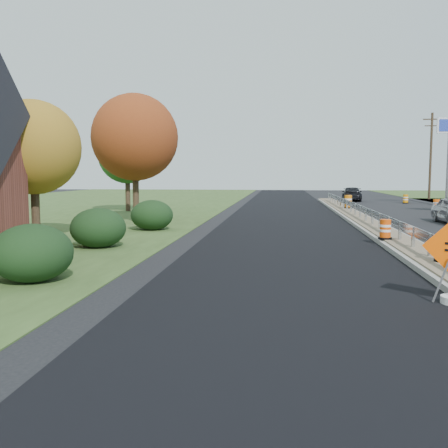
# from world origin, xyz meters

# --- Properties ---
(ground) EXTENTS (140.00, 140.00, 0.00)m
(ground) POSITION_xyz_m (0.00, 0.00, 0.00)
(ground) COLOR black
(ground) RESTS_ON ground
(milled_overlay) EXTENTS (7.20, 120.00, 0.01)m
(milled_overlay) POSITION_xyz_m (-4.40, 10.00, 0.01)
(milled_overlay) COLOR black
(milled_overlay) RESTS_ON ground
(median) EXTENTS (1.60, 55.00, 0.23)m
(median) POSITION_xyz_m (0.00, 8.00, 0.11)
(median) COLOR gray
(median) RESTS_ON ground
(guardrail) EXTENTS (0.10, 46.15, 0.72)m
(guardrail) POSITION_xyz_m (0.00, 9.00, 0.73)
(guardrail) COLOR silver
(guardrail) RESTS_ON median
(utility_pole_north) EXTENTS (1.90, 0.26, 9.40)m
(utility_pole_north) POSITION_xyz_m (11.50, 39.00, 4.93)
(utility_pole_north) COLOR #473523
(utility_pole_north) RESTS_ON ground
(hedge_south) EXTENTS (2.09, 2.09, 1.52)m
(hedge_south) POSITION_xyz_m (-11.00, -6.00, 0.76)
(hedge_south) COLOR black
(hedge_south) RESTS_ON ground
(hedge_mid) EXTENTS (2.09, 2.09, 1.52)m
(hedge_mid) POSITION_xyz_m (-11.50, 0.00, 0.76)
(hedge_mid) COLOR black
(hedge_mid) RESTS_ON ground
(hedge_north) EXTENTS (2.09, 2.09, 1.52)m
(hedge_north) POSITION_xyz_m (-11.00, 6.00, 0.76)
(hedge_north) COLOR black
(hedge_north) RESTS_ON ground
(tree_near_yellow) EXTENTS (3.96, 3.96, 5.88)m
(tree_near_yellow) POSITION_xyz_m (-15.00, 2.00, 3.89)
(tree_near_yellow) COLOR #473523
(tree_near_yellow) RESTS_ON ground
(tree_near_red) EXTENTS (4.95, 4.95, 7.35)m
(tree_near_red) POSITION_xyz_m (-13.00, 10.00, 4.86)
(tree_near_red) COLOR #473523
(tree_near_red) RESTS_ON ground
(tree_near_back) EXTENTS (4.29, 4.29, 6.37)m
(tree_near_back) POSITION_xyz_m (-16.00, 18.00, 4.21)
(tree_near_back) COLOR #473523
(tree_near_back) RESTS_ON ground
(barrel_median_near) EXTENTS (0.54, 0.54, 0.79)m
(barrel_median_near) POSITION_xyz_m (0.11, -3.01, 0.61)
(barrel_median_near) COLOR black
(barrel_median_near) RESTS_ON median
(barrel_median_mid) EXTENTS (0.53, 0.53, 0.78)m
(barrel_median_mid) POSITION_xyz_m (-0.55, 2.06, 0.60)
(barrel_median_mid) COLOR black
(barrel_median_mid) RESTS_ON median
(barrel_median_far) EXTENTS (0.67, 0.67, 0.98)m
(barrel_median_far) POSITION_xyz_m (0.34, 20.11, 0.70)
(barrel_median_far) COLOR black
(barrel_median_far) RESTS_ON median
(barrel_shoulder_mid) EXTENTS (0.59, 0.59, 0.87)m
(barrel_shoulder_mid) POSITION_xyz_m (7.14, 21.57, 0.42)
(barrel_shoulder_mid) COLOR black
(barrel_shoulder_mid) RESTS_ON ground
(barrel_shoulder_far) EXTENTS (0.58, 0.58, 0.85)m
(barrel_shoulder_far) POSITION_xyz_m (7.13, 31.08, 0.41)
(barrel_shoulder_far) COLOR black
(barrel_shoulder_far) RESTS_ON ground
(car_dark_far) EXTENTS (2.58, 5.11, 1.42)m
(car_dark_far) POSITION_xyz_m (2.62, 34.85, 0.71)
(car_dark_far) COLOR black
(car_dark_far) RESTS_ON ground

